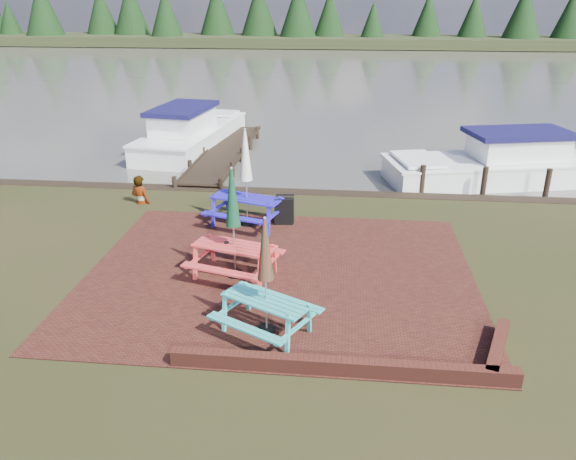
# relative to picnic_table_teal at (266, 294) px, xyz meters

# --- Properties ---
(ground) EXTENTS (120.00, 120.00, 0.00)m
(ground) POSITION_rel_picnic_table_teal_xyz_m (-0.03, 1.43, -0.84)
(ground) COLOR black
(ground) RESTS_ON ground
(paving) EXTENTS (9.00, 7.50, 0.02)m
(paving) POSITION_rel_picnic_table_teal_xyz_m (-0.03, 2.43, -0.83)
(paving) COLOR #3C1713
(paving) RESTS_ON ground
(brick_wall) EXTENTS (6.21, 1.79, 0.30)m
(brick_wall) POSITION_rel_picnic_table_teal_xyz_m (2.11, -0.98, -0.69)
(brick_wall) COLOR #4C1E16
(brick_wall) RESTS_ON ground
(water) EXTENTS (120.00, 60.00, 0.02)m
(water) POSITION_rel_picnic_table_teal_xyz_m (-0.03, 38.43, -0.84)
(water) COLOR #413E38
(water) RESTS_ON ground
(far_treeline) EXTENTS (120.00, 10.00, 8.10)m
(far_treeline) POSITION_rel_picnic_table_teal_xyz_m (-0.03, 67.43, 2.44)
(far_treeline) COLOR black
(far_treeline) RESTS_ON ground
(picnic_table_teal) EXTENTS (2.24, 2.16, 2.39)m
(picnic_table_teal) POSITION_rel_picnic_table_teal_xyz_m (0.00, 0.00, 0.00)
(picnic_table_teal) COLOR teal
(picnic_table_teal) RESTS_ON ground
(picnic_table_red) EXTENTS (2.28, 2.13, 2.62)m
(picnic_table_red) POSITION_rel_picnic_table_teal_xyz_m (-1.05, 2.25, 0.08)
(picnic_table_red) COLOR #DC3938
(picnic_table_red) RESTS_ON ground
(picnic_table_blue) EXTENTS (2.41, 2.27, 2.75)m
(picnic_table_blue) POSITION_rel_picnic_table_teal_xyz_m (-1.31, 5.40, 0.13)
(picnic_table_blue) COLOR #2419BB
(picnic_table_blue) RESTS_ON ground
(chalkboard) EXTENTS (0.55, 0.55, 0.85)m
(chalkboard) POSITION_rel_picnic_table_teal_xyz_m (-0.26, 5.52, -0.40)
(chalkboard) COLOR black
(chalkboard) RESTS_ON ground
(jetty) EXTENTS (1.76, 9.08, 1.00)m
(jetty) POSITION_rel_picnic_table_teal_xyz_m (-3.53, 12.71, -0.72)
(jetty) COLOR black
(jetty) RESTS_ON ground
(boat_jetty) EXTENTS (3.50, 7.77, 2.17)m
(boat_jetty) POSITION_rel_picnic_table_teal_xyz_m (-5.33, 14.33, -0.39)
(boat_jetty) COLOR white
(boat_jetty) RESTS_ON ground
(boat_near) EXTENTS (7.90, 4.26, 2.03)m
(boat_near) POSITION_rel_picnic_table_teal_xyz_m (6.79, 10.87, -0.43)
(boat_near) COLOR white
(boat_near) RESTS_ON ground
(person) EXTENTS (0.75, 0.61, 1.78)m
(person) POSITION_rel_picnic_table_teal_xyz_m (-4.95, 6.85, 0.05)
(person) COLOR gray
(person) RESTS_ON ground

